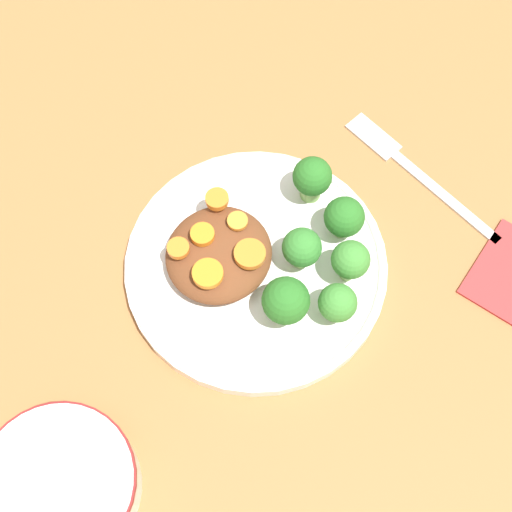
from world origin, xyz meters
TOP-DOWN VIEW (x-y plane):
  - ground_plane at (0.00, 0.00)m, footprint 4.00×4.00m
  - plate at (0.00, 0.00)m, footprint 0.24×0.24m
  - dip_bowl at (-0.01, -0.25)m, footprint 0.12×0.12m
  - stew_mound at (-0.03, -0.02)m, footprint 0.09×0.10m
  - broccoli_floret_0 at (0.00, 0.09)m, footprint 0.04×0.04m
  - broccoli_floret_1 at (0.03, 0.02)m, footprint 0.04×0.04m
  - broccoli_floret_2 at (0.07, 0.04)m, footprint 0.03×0.03m
  - broccoli_floret_3 at (0.05, -0.03)m, footprint 0.04×0.04m
  - broccoli_floret_4 at (0.05, 0.07)m, footprint 0.04×0.04m
  - broccoli_floret_5 at (0.09, -0.00)m, footprint 0.03×0.03m
  - carrot_slice_0 at (-0.05, -0.04)m, footprint 0.02×0.02m
  - carrot_slice_1 at (-0.02, -0.04)m, footprint 0.03×0.03m
  - carrot_slice_2 at (0.00, -0.01)m, footprint 0.03×0.03m
  - carrot_slice_3 at (-0.04, -0.02)m, footprint 0.02×0.02m
  - carrot_slice_4 at (-0.06, 0.02)m, footprint 0.02×0.02m
  - carrot_slice_5 at (-0.03, 0.01)m, footprint 0.02×0.02m
  - fork at (0.06, 0.18)m, footprint 0.19×0.05m

SIDE VIEW (x-z plane):
  - ground_plane at x=0.00m, z-range 0.00..0.00m
  - fork at x=0.06m, z-range 0.00..0.01m
  - plate at x=0.00m, z-range 0.00..0.02m
  - dip_bowl at x=-0.01m, z-range 0.00..0.05m
  - stew_mound at x=-0.03m, z-range 0.01..0.05m
  - broccoli_floret_5 at x=0.09m, z-range 0.02..0.06m
  - broccoli_floret_4 at x=0.05m, z-range 0.02..0.07m
  - broccoli_floret_1 at x=0.03m, z-range 0.02..0.07m
  - broccoli_floret_0 at x=0.00m, z-range 0.02..0.07m
  - broccoli_floret_3 at x=0.05m, z-range 0.02..0.07m
  - broccoli_floret_2 at x=0.07m, z-range 0.02..0.07m
  - carrot_slice_5 at x=-0.03m, z-range 0.05..0.05m
  - carrot_slice_0 at x=-0.05m, z-range 0.05..0.05m
  - carrot_slice_1 at x=-0.02m, z-range 0.05..0.05m
  - carrot_slice_2 at x=0.00m, z-range 0.05..0.05m
  - carrot_slice_3 at x=-0.04m, z-range 0.05..0.05m
  - carrot_slice_4 at x=-0.06m, z-range 0.05..0.05m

